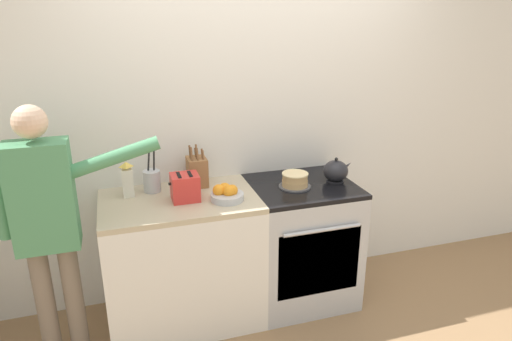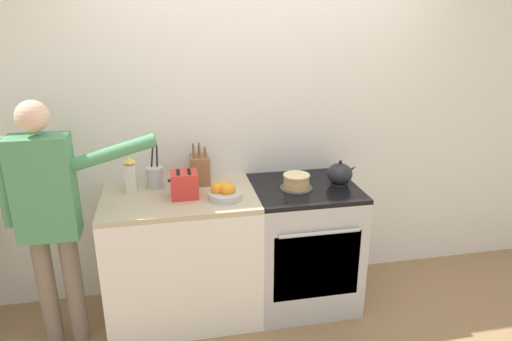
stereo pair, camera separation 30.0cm
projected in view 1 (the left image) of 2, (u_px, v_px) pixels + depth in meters
ground_plane at (283, 327)px, 3.12m from camera, size 16.00×16.00×0.00m
wall_back at (253, 120)px, 3.29m from camera, size 8.00×0.04×2.60m
counter_cabinet at (183, 260)px, 3.09m from camera, size 1.01×0.66×0.90m
stove_range at (301, 242)px, 3.33m from camera, size 0.72×0.69×0.90m
layer_cake at (295, 180)px, 3.12m from camera, size 0.22×0.22×0.10m
tea_kettle at (336, 171)px, 3.22m from camera, size 0.22×0.18×0.17m
knife_block at (197, 171)px, 3.13m from camera, size 0.13×0.16×0.30m
utensil_crock at (152, 181)px, 3.04m from camera, size 0.11×0.11×0.31m
fruit_bowl at (227, 193)px, 2.91m from camera, size 0.21×0.21×0.11m
toaster at (185, 187)px, 2.90m from camera, size 0.19×0.16×0.17m
milk_carton at (128, 180)px, 2.94m from camera, size 0.07×0.07×0.24m
person_baker at (47, 217)px, 2.57m from camera, size 0.91×0.20×1.59m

